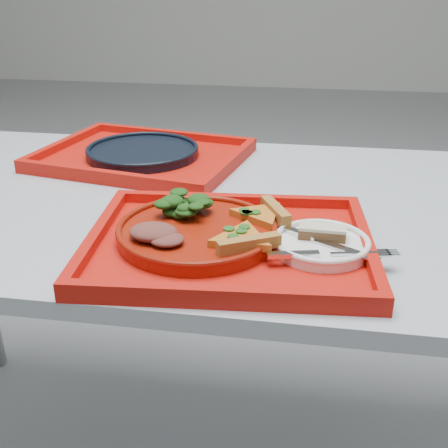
% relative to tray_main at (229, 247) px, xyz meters
% --- Properties ---
extents(table, '(1.60, 0.80, 0.75)m').
position_rel_tray_main_xyz_m(table, '(-0.11, 0.21, -0.08)').
color(table, '#99A1AB').
rests_on(table, ground).
extents(tray_main, '(0.48, 0.38, 0.01)m').
position_rel_tray_main_xyz_m(tray_main, '(0.00, 0.00, 0.00)').
color(tray_main, '#B61209').
rests_on(tray_main, table).
extents(tray_far, '(0.51, 0.43, 0.01)m').
position_rel_tray_main_xyz_m(tray_far, '(-0.27, 0.42, 0.00)').
color(tray_far, '#B61209').
rests_on(tray_far, table).
extents(dinner_plate, '(0.26, 0.26, 0.02)m').
position_rel_tray_main_xyz_m(dinner_plate, '(-0.06, 0.01, 0.02)').
color(dinner_plate, maroon).
rests_on(dinner_plate, tray_main).
extents(side_plate, '(0.15, 0.15, 0.01)m').
position_rel_tray_main_xyz_m(side_plate, '(0.14, 0.00, 0.01)').
color(side_plate, white).
rests_on(side_plate, tray_main).
extents(navy_plate, '(0.26, 0.26, 0.02)m').
position_rel_tray_main_xyz_m(navy_plate, '(-0.27, 0.42, 0.01)').
color(navy_plate, black).
rests_on(navy_plate, tray_far).
extents(pizza_slice_a, '(0.14, 0.15, 0.02)m').
position_rel_tray_main_xyz_m(pizza_slice_a, '(0.02, -0.03, 0.03)').
color(pizza_slice_a, gold).
rests_on(pizza_slice_a, dinner_plate).
extents(pizza_slice_b, '(0.14, 0.13, 0.02)m').
position_rel_tray_main_xyz_m(pizza_slice_b, '(0.04, 0.07, 0.03)').
color(pizza_slice_b, gold).
rests_on(pizza_slice_b, dinner_plate).
extents(salad_heap, '(0.09, 0.08, 0.05)m').
position_rel_tray_main_xyz_m(salad_heap, '(-0.08, 0.07, 0.05)').
color(salad_heap, black).
rests_on(salad_heap, dinner_plate).
extents(meat_portion, '(0.08, 0.06, 0.02)m').
position_rel_tray_main_xyz_m(meat_portion, '(-0.11, -0.04, 0.04)').
color(meat_portion, brown).
rests_on(meat_portion, dinner_plate).
extents(dessert_bar, '(0.07, 0.03, 0.02)m').
position_rel_tray_main_xyz_m(dessert_bar, '(0.15, 0.02, 0.03)').
color(dessert_bar, '#4F351A').
rests_on(dessert_bar, side_plate).
extents(knife, '(0.17, 0.11, 0.01)m').
position_rel_tray_main_xyz_m(knife, '(0.15, -0.00, 0.02)').
color(knife, silver).
rests_on(knife, side_plate).
extents(fork, '(0.19, 0.06, 0.01)m').
position_rel_tray_main_xyz_m(fork, '(0.16, -0.04, 0.02)').
color(fork, silver).
rests_on(fork, side_plate).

